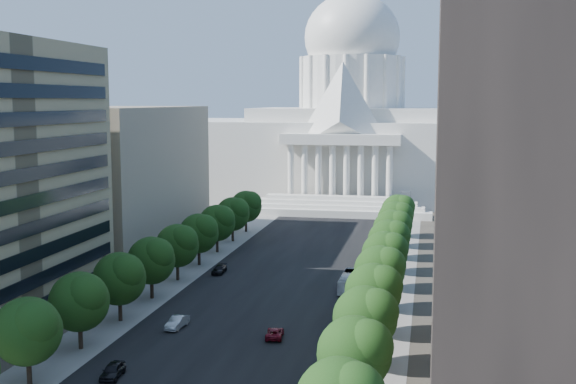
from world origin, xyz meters
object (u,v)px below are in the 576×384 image
Objects in this scene: city_bus at (349,282)px; car_red at (275,333)px; car_silver at (177,322)px; car_dark_a at (113,371)px; car_dark_b at (219,270)px.

car_red is at bearing -103.92° from city_bus.
car_silver is 32.48m from city_bus.
car_dark_a is 50.51m from car_dark_b.
car_dark_a is 0.99× the size of car_dark_b.
car_red is 0.96× the size of car_dark_b.
car_red is 0.45× the size of city_bus.
city_bus is (6.95, 26.19, 0.79)m from car_red.
car_silver is 0.48× the size of city_bus.
car_silver is 1.01× the size of car_dark_b.
city_bus is at bearing 54.76° from car_silver.
car_red is at bearing -63.09° from car_dark_b.
car_dark_b reaches higher than car_red.
car_red is (15.13, 17.16, -0.17)m from car_dark_a.
car_dark_a is at bearing -116.05° from city_bus.
car_silver reaches higher than car_dark_b.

